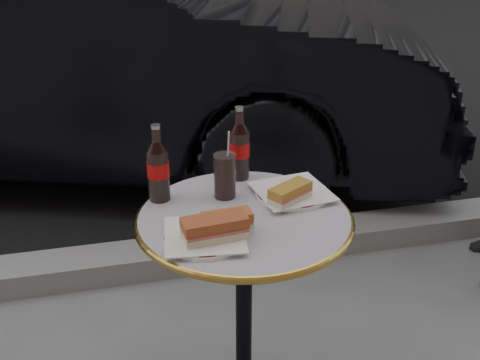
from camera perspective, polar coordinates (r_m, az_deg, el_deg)
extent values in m
cube|color=black|center=(6.64, -10.29, 11.46)|extent=(40.00, 8.00, 0.00)
cube|color=gray|center=(2.81, -4.10, -7.00)|extent=(40.00, 0.20, 0.12)
cylinder|color=white|center=(1.59, -3.38, -5.46)|extent=(0.27, 0.27, 0.01)
cylinder|color=white|center=(1.82, 4.95, -1.28)|extent=(0.23, 0.23, 0.01)
cube|color=#A64E2A|center=(1.55, -2.42, -4.68)|extent=(0.18, 0.10, 0.06)
cube|color=#B55F2E|center=(1.60, -1.24, -4.00)|extent=(0.14, 0.07, 0.05)
cube|color=#AE7A2C|center=(1.75, 4.77, -1.30)|extent=(0.15, 0.12, 0.05)
cylinder|color=black|center=(1.78, -1.46, 0.42)|extent=(0.09, 0.09, 0.14)
imported|color=black|center=(3.83, -16.90, 12.16)|extent=(2.95, 4.81, 1.49)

